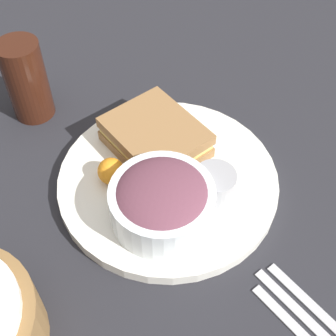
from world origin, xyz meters
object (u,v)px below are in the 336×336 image
(dressing_cup, at_px, (214,184))
(knife, at_px, (314,326))
(spoon, at_px, (304,336))
(salad_bowl, at_px, (162,201))
(fork, at_px, (324,316))
(drink_glass, at_px, (26,80))
(sandwich, at_px, (155,137))
(plate, at_px, (168,181))

(dressing_cup, bearing_deg, knife, -174.26)
(dressing_cup, distance_m, spoon, 0.22)
(salad_bowl, height_order, fork, salad_bowl)
(drink_glass, relative_size, knife, 0.75)
(dressing_cup, distance_m, fork, 0.21)
(sandwich, distance_m, dressing_cup, 0.12)
(salad_bowl, relative_size, dressing_cup, 2.36)
(dressing_cup, bearing_deg, spoon, -179.03)
(sandwich, height_order, dressing_cup, sandwich)
(plate, bearing_deg, spoon, -169.39)
(knife, bearing_deg, salad_bowl, -167.98)
(dressing_cup, height_order, knife, dressing_cup)
(sandwich, relative_size, fork, 0.94)
(salad_bowl, bearing_deg, spoon, -158.03)
(plate, distance_m, sandwich, 0.07)
(sandwich, bearing_deg, fork, -166.13)
(fork, xyz_separation_m, knife, (-0.00, 0.02, 0.00))
(drink_glass, distance_m, spoon, 0.53)
(fork, relative_size, knife, 0.95)
(sandwich, bearing_deg, drink_glass, 39.64)
(salad_bowl, xyz_separation_m, dressing_cup, (0.01, -0.08, -0.02))
(drink_glass, xyz_separation_m, fork, (-0.49, -0.22, -0.06))
(dressing_cup, height_order, drink_glass, drink_glass)
(sandwich, relative_size, spoon, 1.04)
(salad_bowl, xyz_separation_m, fork, (-0.20, -0.12, -0.05))
(fork, height_order, spoon, same)
(salad_bowl, distance_m, fork, 0.24)
(plate, xyz_separation_m, sandwich, (0.06, -0.01, 0.03))
(plate, xyz_separation_m, knife, (-0.26, -0.07, -0.01))
(dressing_cup, bearing_deg, salad_bowl, 94.20)
(plate, xyz_separation_m, salad_bowl, (-0.06, 0.03, 0.04))
(sandwich, height_order, salad_bowl, salad_bowl)
(knife, height_order, spoon, same)
(plate, distance_m, knife, 0.27)
(spoon, bearing_deg, fork, 90.00)
(sandwich, distance_m, knife, 0.33)
(plate, bearing_deg, salad_bowl, 148.68)
(plate, height_order, drink_glass, drink_glass)
(drink_glass, relative_size, spoon, 0.87)
(plate, bearing_deg, sandwich, -6.46)
(plate, bearing_deg, knife, -165.56)
(fork, bearing_deg, drink_glass, -170.11)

